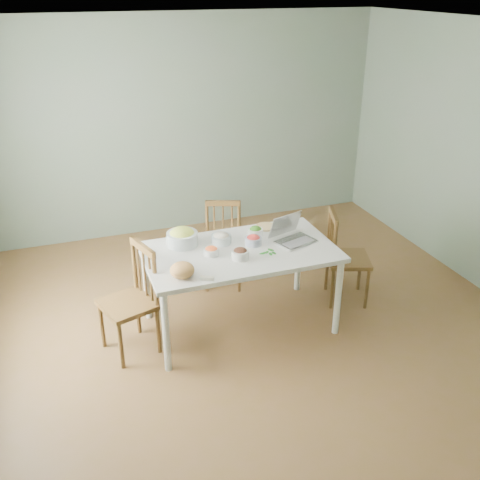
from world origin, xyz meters
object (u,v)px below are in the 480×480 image
object	(u,v)px
chair_right	(349,257)
bowl_squash	(182,237)
chair_far	(223,246)
bread_boule	(182,270)
chair_left	(127,302)
laptop	(296,231)
dining_table	(240,288)

from	to	relation	value
chair_right	bowl_squash	world-z (taller)	bowl_squash
chair_far	bread_boule	bearing A→B (deg)	-102.85
chair_far	chair_right	world-z (taller)	chair_right
chair_left	bowl_squash	distance (m)	0.77
chair_far	chair_right	size ratio (longest dim) A/B	0.93
chair_right	bowl_squash	bearing A→B (deg)	103.01
bread_boule	laptop	distance (m)	1.19
chair_far	bowl_squash	distance (m)	0.88
laptop	dining_table	bearing A→B (deg)	159.86
dining_table	laptop	world-z (taller)	laptop
chair_right	bowl_squash	xyz separation A→B (m)	(-1.66, 0.19, 0.41)
chair_left	dining_table	bearing A→B (deg)	74.22
dining_table	laptop	xyz separation A→B (m)	(0.54, -0.03, 0.52)
bowl_squash	laptop	world-z (taller)	laptop
chair_left	chair_right	distance (m)	2.25
chair_left	laptop	world-z (taller)	laptop
chair_far	chair_left	bearing A→B (deg)	-124.26
chair_far	bread_boule	xyz separation A→B (m)	(-0.71, -1.11, 0.42)
chair_left	bowl_squash	bearing A→B (deg)	100.40
chair_far	laptop	size ratio (longest dim) A/B	2.61
chair_far	laptop	distance (m)	1.05
bread_boule	bowl_squash	xyz separation A→B (m)	(0.15, 0.59, 0.02)
chair_right	dining_table	bearing A→B (deg)	113.74
dining_table	bowl_squash	distance (m)	0.73
chair_left	laptop	size ratio (longest dim) A/B	2.87
dining_table	chair_left	xyz separation A→B (m)	(-1.05, -0.03, 0.10)
bowl_squash	laptop	distance (m)	1.05
bread_boule	chair_left	bearing A→B (deg)	147.84
dining_table	chair_left	size ratio (longest dim) A/B	1.72
laptop	chair_left	bearing A→B (deg)	162.82
bread_boule	bowl_squash	bearing A→B (deg)	75.71
bowl_squash	chair_far	bearing A→B (deg)	43.16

